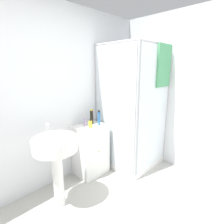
% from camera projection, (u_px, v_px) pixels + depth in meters
% --- Properties ---
extents(wall_back, '(6.40, 0.06, 2.50)m').
position_uv_depth(wall_back, '(48.00, 99.00, 2.35)').
color(wall_back, silver).
rests_on(wall_back, ground_plane).
extents(shower_enclosure, '(0.86, 0.89, 2.01)m').
position_uv_depth(shower_enclosure, '(133.00, 133.00, 2.97)').
color(shower_enclosure, white).
rests_on(shower_enclosure, ground_plane).
extents(vanity_cabinet, '(0.48, 0.40, 0.80)m').
position_uv_depth(vanity_cabinet, '(91.00, 150.00, 2.76)').
color(vanity_cabinet, white).
rests_on(vanity_cabinet, ground_plane).
extents(sink, '(0.50, 0.50, 1.02)m').
position_uv_depth(sink, '(56.00, 152.00, 2.01)').
color(sink, white).
rests_on(sink, ground_plane).
extents(soap_dispenser, '(0.06, 0.06, 0.13)m').
position_uv_depth(soap_dispenser, '(90.00, 124.00, 2.57)').
color(soap_dispenser, yellow).
rests_on(soap_dispenser, vanity_cabinet).
extents(shampoo_bottle_tall_black, '(0.05, 0.05, 0.23)m').
position_uv_depth(shampoo_bottle_tall_black, '(92.00, 117.00, 2.73)').
color(shampoo_bottle_tall_black, black).
rests_on(shampoo_bottle_tall_black, vanity_cabinet).
extents(shampoo_bottle_blue, '(0.04, 0.04, 0.23)m').
position_uv_depth(shampoo_bottle_blue, '(99.00, 118.00, 2.68)').
color(shampoo_bottle_blue, '#2D66A3').
rests_on(shampoo_bottle_blue, vanity_cabinet).
extents(lotion_bottle_white, '(0.04, 0.04, 0.15)m').
position_uv_depth(lotion_bottle_white, '(85.00, 122.00, 2.66)').
color(lotion_bottle_white, '#B299C6').
rests_on(lotion_bottle_white, vanity_cabinet).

